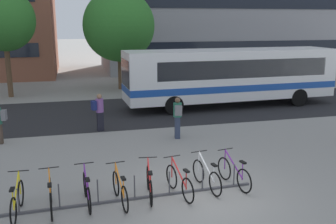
{
  "coord_description": "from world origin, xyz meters",
  "views": [
    {
      "loc": [
        -3.3,
        -9.24,
        4.72
      ],
      "look_at": [
        0.24,
        4.81,
        1.25
      ],
      "focal_mm": 40.58,
      "sensor_mm": 36.0,
      "label": 1
    }
  ],
  "objects_px": {
    "parked_bicycle_orange_1": "(51,197)",
    "commuter_navy_pack_3": "(99,110)",
    "parked_bicycle_white_6": "(207,176)",
    "parked_bicycle_purple_7": "(234,174)",
    "parked_bicycle_red_5": "(179,182)",
    "commuter_grey_pack_0": "(178,115)",
    "street_tree_0": "(119,26)",
    "parked_bicycle_purple_2": "(87,191)",
    "parked_bicycle_orange_3": "(120,190)",
    "street_tree_1": "(4,20)",
    "parked_bicycle_red_4": "(149,184)",
    "city_bus": "(230,75)",
    "parked_bicycle_yellow_0": "(17,201)"
  },
  "relations": [
    {
      "from": "parked_bicycle_yellow_0",
      "to": "parked_bicycle_purple_7",
      "type": "height_order",
      "value": "same"
    },
    {
      "from": "parked_bicycle_red_4",
      "to": "commuter_navy_pack_3",
      "type": "distance_m",
      "value": 7.0
    },
    {
      "from": "city_bus",
      "to": "street_tree_1",
      "type": "relative_size",
      "value": 1.79
    },
    {
      "from": "parked_bicycle_purple_7",
      "to": "parked_bicycle_red_4",
      "type": "bearing_deg",
      "value": 82.37
    },
    {
      "from": "parked_bicycle_purple_7",
      "to": "parked_bicycle_red_5",
      "type": "bearing_deg",
      "value": 86.51
    },
    {
      "from": "parked_bicycle_orange_1",
      "to": "parked_bicycle_purple_7",
      "type": "height_order",
      "value": "same"
    },
    {
      "from": "parked_bicycle_orange_1",
      "to": "commuter_navy_pack_3",
      "type": "bearing_deg",
      "value": -17.46
    },
    {
      "from": "parked_bicycle_yellow_0",
      "to": "street_tree_1",
      "type": "distance_m",
      "value": 17.14
    },
    {
      "from": "city_bus",
      "to": "parked_bicycle_purple_2",
      "type": "relative_size",
      "value": 7.02
    },
    {
      "from": "commuter_navy_pack_3",
      "to": "street_tree_1",
      "type": "distance_m",
      "value": 11.19
    },
    {
      "from": "parked_bicycle_orange_3",
      "to": "street_tree_1",
      "type": "height_order",
      "value": "street_tree_1"
    },
    {
      "from": "commuter_grey_pack_0",
      "to": "street_tree_0",
      "type": "height_order",
      "value": "street_tree_0"
    },
    {
      "from": "parked_bicycle_yellow_0",
      "to": "street_tree_1",
      "type": "xyz_separation_m",
      "value": [
        -2.4,
        16.38,
        4.42
      ]
    },
    {
      "from": "parked_bicycle_yellow_0",
      "to": "parked_bicycle_white_6",
      "type": "height_order",
      "value": "same"
    },
    {
      "from": "parked_bicycle_red_5",
      "to": "commuter_grey_pack_0",
      "type": "distance_m",
      "value": 5.32
    },
    {
      "from": "parked_bicycle_purple_2",
      "to": "street_tree_1",
      "type": "distance_m",
      "value": 17.32
    },
    {
      "from": "city_bus",
      "to": "parked_bicycle_purple_7",
      "type": "bearing_deg",
      "value": 65.7
    },
    {
      "from": "parked_bicycle_white_6",
      "to": "commuter_grey_pack_0",
      "type": "height_order",
      "value": "commuter_grey_pack_0"
    },
    {
      "from": "parked_bicycle_orange_3",
      "to": "parked_bicycle_purple_7",
      "type": "relative_size",
      "value": 1.01
    },
    {
      "from": "commuter_grey_pack_0",
      "to": "street_tree_1",
      "type": "height_order",
      "value": "street_tree_1"
    },
    {
      "from": "street_tree_1",
      "to": "parked_bicycle_purple_2",
      "type": "bearing_deg",
      "value": -75.8
    },
    {
      "from": "commuter_grey_pack_0",
      "to": "commuter_navy_pack_3",
      "type": "height_order",
      "value": "commuter_grey_pack_0"
    },
    {
      "from": "city_bus",
      "to": "parked_bicycle_orange_3",
      "type": "height_order",
      "value": "city_bus"
    },
    {
      "from": "parked_bicycle_white_6",
      "to": "parked_bicycle_purple_2",
      "type": "bearing_deg",
      "value": 84.12
    },
    {
      "from": "parked_bicycle_orange_1",
      "to": "street_tree_0",
      "type": "distance_m",
      "value": 18.46
    },
    {
      "from": "parked_bicycle_orange_3",
      "to": "commuter_navy_pack_3",
      "type": "relative_size",
      "value": 1.03
    },
    {
      "from": "parked_bicycle_orange_3",
      "to": "commuter_navy_pack_3",
      "type": "distance_m",
      "value": 7.13
    },
    {
      "from": "parked_bicycle_red_5",
      "to": "commuter_navy_pack_3",
      "type": "relative_size",
      "value": 1.02
    },
    {
      "from": "parked_bicycle_red_5",
      "to": "commuter_grey_pack_0",
      "type": "height_order",
      "value": "commuter_grey_pack_0"
    },
    {
      "from": "parked_bicycle_purple_2",
      "to": "parked_bicycle_red_4",
      "type": "xyz_separation_m",
      "value": [
        1.68,
        0.03,
        0.0
      ]
    },
    {
      "from": "parked_bicycle_purple_2",
      "to": "parked_bicycle_orange_3",
      "type": "height_order",
      "value": "same"
    },
    {
      "from": "city_bus",
      "to": "commuter_grey_pack_0",
      "type": "distance_m",
      "value": 6.99
    },
    {
      "from": "commuter_grey_pack_0",
      "to": "parked_bicycle_orange_1",
      "type": "bearing_deg",
      "value": 144.41
    },
    {
      "from": "parked_bicycle_orange_1",
      "to": "parked_bicycle_white_6",
      "type": "distance_m",
      "value": 4.29
    },
    {
      "from": "parked_bicycle_yellow_0",
      "to": "commuter_grey_pack_0",
      "type": "height_order",
      "value": "commuter_grey_pack_0"
    },
    {
      "from": "parked_bicycle_red_4",
      "to": "street_tree_1",
      "type": "distance_m",
      "value": 17.77
    },
    {
      "from": "commuter_navy_pack_3",
      "to": "parked_bicycle_purple_2",
      "type": "bearing_deg",
      "value": -113.66
    },
    {
      "from": "parked_bicycle_red_4",
      "to": "commuter_navy_pack_3",
      "type": "height_order",
      "value": "commuter_navy_pack_3"
    },
    {
      "from": "parked_bicycle_red_5",
      "to": "parked_bicycle_orange_3",
      "type": "bearing_deg",
      "value": 82.93
    },
    {
      "from": "parked_bicycle_white_6",
      "to": "street_tree_0",
      "type": "height_order",
      "value": "street_tree_0"
    },
    {
      "from": "parked_bicycle_yellow_0",
      "to": "commuter_navy_pack_3",
      "type": "relative_size",
      "value": 1.04
    },
    {
      "from": "parked_bicycle_purple_7",
      "to": "commuter_navy_pack_3",
      "type": "height_order",
      "value": "commuter_navy_pack_3"
    },
    {
      "from": "parked_bicycle_red_4",
      "to": "parked_bicycle_red_5",
      "type": "distance_m",
      "value": 0.83
    },
    {
      "from": "commuter_grey_pack_0",
      "to": "city_bus",
      "type": "bearing_deg",
      "value": -33.39
    },
    {
      "from": "parked_bicycle_red_4",
      "to": "street_tree_1",
      "type": "xyz_separation_m",
      "value": [
        -5.79,
        16.21,
        4.42
      ]
    },
    {
      "from": "parked_bicycle_purple_2",
      "to": "parked_bicycle_purple_7",
      "type": "bearing_deg",
      "value": -91.42
    },
    {
      "from": "commuter_navy_pack_3",
      "to": "parked_bicycle_purple_7",
      "type": "bearing_deg",
      "value": -80.34
    },
    {
      "from": "parked_bicycle_orange_3",
      "to": "commuter_navy_pack_3",
      "type": "bearing_deg",
      "value": -5.99
    },
    {
      "from": "parked_bicycle_white_6",
      "to": "street_tree_1",
      "type": "relative_size",
      "value": 0.25
    },
    {
      "from": "parked_bicycle_red_4",
      "to": "commuter_navy_pack_3",
      "type": "bearing_deg",
      "value": 13.9
    }
  ]
}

